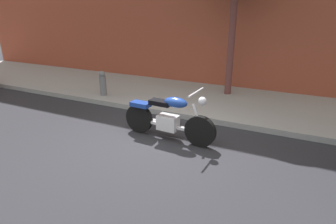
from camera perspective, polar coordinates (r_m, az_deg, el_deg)
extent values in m
plane|color=#28282D|center=(6.08, -3.33, -6.32)|extent=(60.00, 60.00, 0.00)
cube|color=#969696|center=(8.81, 6.82, 2.57)|extent=(22.77, 3.26, 0.14)
cylinder|color=black|center=(5.87, 6.44, -3.87)|extent=(0.67, 0.15, 0.67)
cylinder|color=black|center=(6.52, -5.77, -1.31)|extent=(0.67, 0.15, 0.67)
cube|color=silver|center=(6.14, 0.00, -2.10)|extent=(0.45, 0.30, 0.32)
cube|color=silver|center=(6.17, 0.00, -2.71)|extent=(1.35, 0.15, 0.06)
ellipsoid|color=navy|center=(5.89, 1.54, 1.93)|extent=(0.53, 0.29, 0.22)
cube|color=black|center=(6.07, -1.49, 1.90)|extent=(0.49, 0.26, 0.10)
cube|color=navy|center=(6.38, -5.51, 1.56)|extent=(0.45, 0.26, 0.10)
cylinder|color=silver|center=(5.78, 5.99, -1.22)|extent=(0.27, 0.06, 0.58)
cylinder|color=silver|center=(5.63, 5.63, 3.95)|extent=(0.07, 0.70, 0.04)
sphere|color=silver|center=(5.63, 6.88, 2.18)|extent=(0.17, 0.17, 0.17)
cylinder|color=silver|center=(6.42, -1.28, -2.05)|extent=(0.80, 0.13, 0.09)
cylinder|color=brown|center=(8.96, 12.55, 13.77)|extent=(0.20, 0.20, 3.57)
cylinder|color=slate|center=(9.08, -12.83, 4.76)|extent=(0.20, 0.20, 0.75)
sphere|color=slate|center=(8.98, -13.04, 7.43)|extent=(0.19, 0.19, 0.19)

